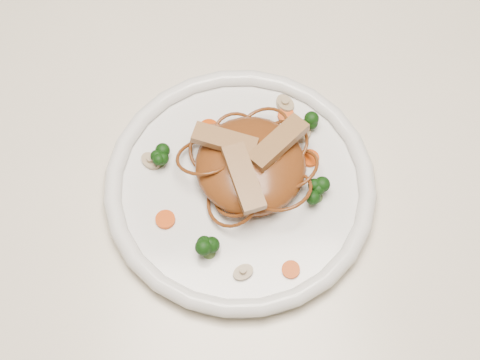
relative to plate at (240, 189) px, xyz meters
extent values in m
plane|color=#4F341B|center=(0.01, 0.02, -0.76)|extent=(4.00, 4.00, 0.00)
cube|color=beige|center=(0.01, 0.02, -0.03)|extent=(1.20, 0.80, 0.04)
cylinder|color=white|center=(0.00, 0.00, 0.00)|extent=(0.33, 0.33, 0.02)
ellipsoid|color=brown|center=(0.01, 0.01, 0.03)|extent=(0.13, 0.13, 0.04)
cube|color=#A37A4D|center=(0.05, 0.02, 0.05)|extent=(0.07, 0.06, 0.01)
cube|color=#A37A4D|center=(-0.01, 0.04, 0.05)|extent=(0.07, 0.05, 0.01)
cube|color=#A37A4D|center=(0.00, -0.01, 0.05)|extent=(0.04, 0.08, 0.01)
cylinder|color=#C73707|center=(0.07, 0.08, 0.01)|extent=(0.02, 0.02, 0.00)
cylinder|color=#C73707|center=(-0.09, -0.03, 0.01)|extent=(0.03, 0.03, 0.00)
cylinder|color=#C73707|center=(0.08, 0.02, 0.01)|extent=(0.03, 0.03, 0.00)
cylinder|color=#C73707|center=(-0.02, 0.08, 0.01)|extent=(0.02, 0.02, 0.00)
cylinder|color=#C73707|center=(0.04, -0.11, 0.01)|extent=(0.02, 0.02, 0.00)
cylinder|color=#BCAA8D|center=(-0.01, -0.10, 0.01)|extent=(0.03, 0.03, 0.01)
cylinder|color=#BCAA8D|center=(0.08, 0.05, 0.01)|extent=(0.03, 0.03, 0.01)
cylinder|color=#BCAA8D|center=(-0.10, 0.04, 0.01)|extent=(0.03, 0.03, 0.01)
cylinder|color=#BCAA8D|center=(0.07, 0.10, 0.01)|extent=(0.03, 0.03, 0.01)
camera|label=1|loc=(-0.05, -0.33, 0.71)|focal=52.27mm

